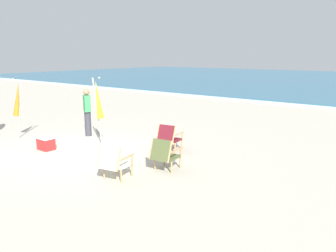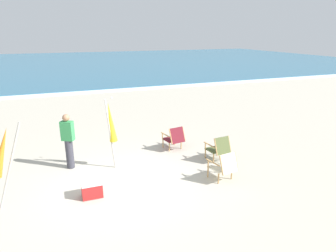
# 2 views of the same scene
# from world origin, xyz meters

# --- Properties ---
(ground_plane) EXTENTS (80.00, 80.00, 0.00)m
(ground_plane) POSITION_xyz_m (0.00, 0.00, 0.00)
(ground_plane) COLOR #B7AF9E
(sea) EXTENTS (80.00, 40.00, 0.10)m
(sea) POSITION_xyz_m (0.00, 33.28, 0.05)
(sea) COLOR #2D6684
(sea) RESTS_ON ground
(surf_band) EXTENTS (80.00, 1.10, 0.06)m
(surf_band) POSITION_xyz_m (0.00, 12.98, 0.03)
(surf_band) COLOR white
(surf_band) RESTS_ON ground
(beach_chair_front_right) EXTENTS (0.68, 0.78, 0.81)m
(beach_chair_front_right) POSITION_xyz_m (2.22, 1.62, 0.43)
(beach_chair_front_right) COLOR maroon
(beach_chair_front_right) RESTS_ON ground
(beach_chair_back_left) EXTENTS (0.65, 0.74, 0.82)m
(beach_chair_back_left) POSITION_xyz_m (3.13, 0.26, 0.43)
(beach_chair_back_left) COLOR #515B33
(beach_chair_back_left) RESTS_ON ground
(beach_chair_mid_center) EXTENTS (0.69, 0.77, 0.82)m
(beach_chair_mid_center) POSITION_xyz_m (2.60, -0.90, 0.43)
(beach_chair_mid_center) COLOR beige
(beach_chair_mid_center) RESTS_ON ground
(umbrella_furled_yellow) EXTENTS (0.40, 0.34, 2.12)m
(umbrella_furled_yellow) POSITION_xyz_m (-0.01, 0.92, 1.39)
(umbrella_furled_yellow) COLOR #B7B2A8
(umbrella_furled_yellow) RESTS_ON ground
(umbrella_furled_orange) EXTENTS (0.76, 0.27, 2.03)m
(umbrella_furled_orange) POSITION_xyz_m (-2.59, -0.27, 1.32)
(umbrella_furled_orange) COLOR #B7B2A8
(umbrella_furled_orange) RESTS_ON ground
(person_by_waterline) EXTENTS (0.39, 0.34, 1.63)m
(person_by_waterline) POSITION_xyz_m (-1.16, 1.41, 0.84)
(person_by_waterline) COLOR #383842
(person_by_waterline) RESTS_ON ground
(cooler_box) EXTENTS (0.49, 0.35, 0.40)m
(cooler_box) POSITION_xyz_m (-0.80, -0.47, 0.20)
(cooler_box) COLOR red
(cooler_box) RESTS_ON ground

